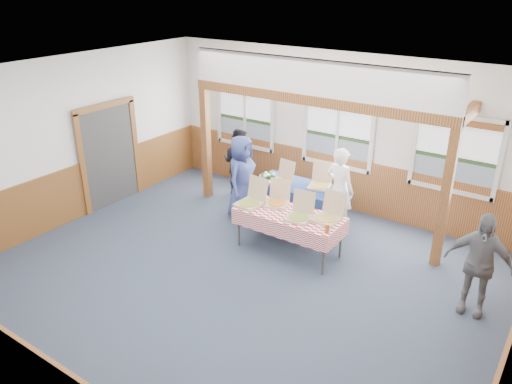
# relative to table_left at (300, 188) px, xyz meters

# --- Properties ---
(floor) EXTENTS (8.00, 8.00, 0.00)m
(floor) POSITION_rel_table_left_xyz_m (0.23, -2.41, -0.70)
(floor) COLOR #2B3747
(floor) RESTS_ON ground
(ceiling) EXTENTS (8.00, 8.00, 0.00)m
(ceiling) POSITION_rel_table_left_xyz_m (0.23, -2.41, 2.50)
(ceiling) COLOR white
(ceiling) RESTS_ON wall_back
(wall_back) EXTENTS (8.00, 0.00, 8.00)m
(wall_back) POSITION_rel_table_left_xyz_m (0.23, 1.09, 0.90)
(wall_back) COLOR silver
(wall_back) RESTS_ON floor
(wall_front) EXTENTS (8.00, 0.00, 8.00)m
(wall_front) POSITION_rel_table_left_xyz_m (0.23, -5.91, 0.90)
(wall_front) COLOR silver
(wall_front) RESTS_ON floor
(wall_left) EXTENTS (0.00, 8.00, 8.00)m
(wall_left) POSITION_rel_table_left_xyz_m (-3.77, -2.41, 0.90)
(wall_left) COLOR silver
(wall_left) RESTS_ON floor
(wainscot_back) EXTENTS (7.98, 0.05, 1.10)m
(wainscot_back) POSITION_rel_table_left_xyz_m (0.23, 1.07, -0.15)
(wainscot_back) COLOR brown
(wainscot_back) RESTS_ON floor
(wainscot_left) EXTENTS (0.05, 6.98, 1.10)m
(wainscot_left) POSITION_rel_table_left_xyz_m (-3.75, -2.41, -0.15)
(wainscot_left) COLOR brown
(wainscot_left) RESTS_ON floor
(wainscot_right) EXTENTS (0.05, 6.98, 1.10)m
(wainscot_right) POSITION_rel_table_left_xyz_m (4.20, -2.41, -0.15)
(wainscot_right) COLOR brown
(wainscot_right) RESTS_ON floor
(cased_opening) EXTENTS (0.06, 1.30, 2.10)m
(cased_opening) POSITION_rel_table_left_xyz_m (-3.73, -1.51, 0.35)
(cased_opening) COLOR #353535
(cased_opening) RESTS_ON wall_left
(window_left) EXTENTS (1.56, 0.10, 1.46)m
(window_left) POSITION_rel_table_left_xyz_m (-2.07, 1.05, 0.98)
(window_left) COLOR silver
(window_left) RESTS_ON wall_back
(window_mid) EXTENTS (1.56, 0.10, 1.46)m
(window_mid) POSITION_rel_table_left_xyz_m (0.23, 1.05, 0.98)
(window_mid) COLOR silver
(window_mid) RESTS_ON wall_back
(window_right) EXTENTS (1.56, 0.10, 1.46)m
(window_right) POSITION_rel_table_left_xyz_m (2.53, 1.05, 0.98)
(window_right) COLOR silver
(window_right) RESTS_ON wall_back
(post_left) EXTENTS (0.15, 0.15, 2.40)m
(post_left) POSITION_rel_table_left_xyz_m (-2.27, -0.11, 0.50)
(post_left) COLOR #533412
(post_left) RESTS_ON floor
(post_right) EXTENTS (0.15, 0.15, 2.40)m
(post_right) POSITION_rel_table_left_xyz_m (2.73, -0.11, 0.50)
(post_right) COLOR #533412
(post_right) RESTS_ON floor
(cross_beam) EXTENTS (5.15, 0.18, 0.18)m
(cross_beam) POSITION_rel_table_left_xyz_m (0.23, -0.11, 1.79)
(cross_beam) COLOR #533412
(cross_beam) RESTS_ON post_left
(table_left) EXTENTS (1.83, 0.85, 0.76)m
(table_left) POSITION_rel_table_left_xyz_m (0.00, 0.00, 0.00)
(table_left) COLOR #353535
(table_left) RESTS_ON floor
(table_right) EXTENTS (1.95, 1.00, 0.76)m
(table_right) POSITION_rel_table_left_xyz_m (0.46, -1.18, 0.00)
(table_right) COLOR #353535
(table_right) RESTS_ON floor
(pizza_box_a) EXTENTS (0.44, 0.51, 0.41)m
(pizza_box_a) POSITION_rel_table_left_xyz_m (-0.39, -0.11, 0.12)
(pizza_box_a) COLOR #CCB388
(pizza_box_a) RESTS_ON table_left
(pizza_box_b) EXTENTS (0.51, 0.57, 0.44)m
(pizza_box_b) POSITION_rel_table_left_xyz_m (0.34, 0.16, 0.12)
(pizza_box_b) COLOR #CCB388
(pizza_box_b) RESTS_ON table_left
(pizza_box_c) EXTENTS (0.45, 0.54, 0.45)m
(pizza_box_c) POSITION_rel_table_left_xyz_m (-0.29, -1.28, 0.13)
(pizza_box_c) COLOR #CCB388
(pizza_box_c) RESTS_ON table_right
(pizza_box_d) EXTENTS (0.50, 0.55, 0.41)m
(pizza_box_d) POSITION_rel_table_left_xyz_m (0.10, -0.99, 0.12)
(pizza_box_d) COLOR #CCB388
(pizza_box_d) RESTS_ON table_right
(pizza_box_e) EXTENTS (0.45, 0.53, 0.42)m
(pizza_box_e) POSITION_rel_table_left_xyz_m (0.70, -1.26, 0.12)
(pizza_box_e) COLOR #CCB388
(pizza_box_e) RESTS_ON table_right
(pizza_box_f) EXTENTS (0.45, 0.54, 0.45)m
(pizza_box_f) POSITION_rel_table_left_xyz_m (1.11, -1.04, 0.13)
(pizza_box_f) COLOR #CCB388
(pizza_box_f) RESTS_ON table_right
(veggie_tray) EXTENTS (0.37, 0.37, 0.09)m
(veggie_tray) POSITION_rel_table_left_xyz_m (-0.75, 0.00, 0.09)
(veggie_tray) COLOR black
(veggie_tray) RESTS_ON table_left
(drink_glass) EXTENTS (0.07, 0.07, 0.15)m
(drink_glass) POSITION_rel_table_left_xyz_m (1.31, -1.43, 0.13)
(drink_glass) COLOR #9F561A
(drink_glass) RESTS_ON table_right
(woman_white) EXTENTS (0.67, 0.51, 1.65)m
(woman_white) POSITION_rel_table_left_xyz_m (0.79, 0.09, 0.13)
(woman_white) COLOR white
(woman_white) RESTS_ON floor
(woman_black) EXTENTS (0.79, 0.65, 1.52)m
(woman_black) POSITION_rel_table_left_xyz_m (-1.76, 0.35, 0.06)
(woman_black) COLOR black
(woman_black) RESTS_ON floor
(man_blue) EXTENTS (0.66, 0.90, 1.69)m
(man_blue) POSITION_rel_table_left_xyz_m (-1.08, -0.47, 0.15)
(man_blue) COLOR navy
(man_blue) RESTS_ON floor
(person_grey) EXTENTS (0.95, 0.44, 1.58)m
(person_grey) POSITION_rel_table_left_xyz_m (3.52, -1.11, 0.09)
(person_grey) COLOR slate
(person_grey) RESTS_ON floor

